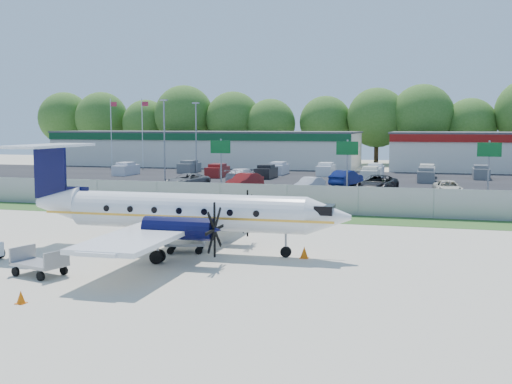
# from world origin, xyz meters

# --- Properties ---
(ground) EXTENTS (170.00, 170.00, 0.00)m
(ground) POSITION_xyz_m (0.00, 0.00, 0.00)
(ground) COLOR beige
(ground) RESTS_ON ground
(grass_verge) EXTENTS (170.00, 4.00, 0.02)m
(grass_verge) POSITION_xyz_m (0.00, 12.00, 0.01)
(grass_verge) COLOR #2D561E
(grass_verge) RESTS_ON ground
(access_road) EXTENTS (170.00, 8.00, 0.02)m
(access_road) POSITION_xyz_m (0.00, 19.00, 0.01)
(access_road) COLOR black
(access_road) RESTS_ON ground
(parking_lot) EXTENTS (170.00, 32.00, 0.02)m
(parking_lot) POSITION_xyz_m (0.00, 40.00, 0.01)
(parking_lot) COLOR black
(parking_lot) RESTS_ON ground
(perimeter_fence) EXTENTS (120.00, 0.06, 1.99)m
(perimeter_fence) POSITION_xyz_m (0.00, 14.00, 1.00)
(perimeter_fence) COLOR gray
(perimeter_fence) RESTS_ON ground
(building_west) EXTENTS (46.40, 12.40, 5.24)m
(building_west) POSITION_xyz_m (-24.00, 61.98, 2.63)
(building_west) COLOR silver
(building_west) RESTS_ON ground
(sign_left) EXTENTS (1.80, 0.26, 5.00)m
(sign_left) POSITION_xyz_m (-8.00, 22.91, 3.61)
(sign_left) COLOR gray
(sign_left) RESTS_ON ground
(sign_mid) EXTENTS (1.80, 0.26, 5.00)m
(sign_mid) POSITION_xyz_m (3.00, 22.91, 3.61)
(sign_mid) COLOR gray
(sign_mid) RESTS_ON ground
(sign_right) EXTENTS (1.80, 0.26, 5.00)m
(sign_right) POSITION_xyz_m (14.00, 22.91, 3.61)
(sign_right) COLOR gray
(sign_right) RESTS_ON ground
(flagpole_west) EXTENTS (1.06, 0.12, 10.00)m
(flagpole_west) POSITION_xyz_m (-35.92, 55.00, 5.64)
(flagpole_west) COLOR white
(flagpole_west) RESTS_ON ground
(flagpole_east) EXTENTS (1.06, 0.12, 10.00)m
(flagpole_east) POSITION_xyz_m (-30.92, 55.00, 5.64)
(flagpole_east) COLOR white
(flagpole_east) RESTS_ON ground
(light_pole_nw) EXTENTS (0.90, 0.35, 9.09)m
(light_pole_nw) POSITION_xyz_m (-20.00, 38.00, 5.23)
(light_pole_nw) COLOR gray
(light_pole_nw) RESTS_ON ground
(light_pole_sw) EXTENTS (0.90, 0.35, 9.09)m
(light_pole_sw) POSITION_xyz_m (-20.00, 48.00, 5.23)
(light_pole_sw) COLOR gray
(light_pole_sw) RESTS_ON ground
(tree_line) EXTENTS (112.00, 6.00, 14.00)m
(tree_line) POSITION_xyz_m (0.00, 74.00, 0.00)
(tree_line) COLOR #325E1B
(tree_line) RESTS_ON ground
(aircraft) EXTENTS (16.71, 16.51, 5.21)m
(aircraft) POSITION_xyz_m (-1.81, -1.02, 2.01)
(aircraft) COLOR white
(aircraft) RESTS_ON ground
(baggage_cart_near) EXTENTS (2.45, 1.84, 1.14)m
(baggage_cart_near) POSITION_xyz_m (-5.53, -7.27, 0.53)
(baggage_cart_near) COLOR gray
(baggage_cart_near) RESTS_ON ground
(baggage_cart_far) EXTENTS (2.20, 1.68, 1.02)m
(baggage_cart_far) POSITION_xyz_m (-1.58, -1.06, 0.47)
(baggage_cart_far) COLOR gray
(baggage_cart_far) RESTS_ON ground
(cone_nose) EXTENTS (0.40, 0.40, 0.56)m
(cone_nose) POSITION_xyz_m (4.29, -0.85, 0.27)
(cone_nose) COLOR #DC5D06
(cone_nose) RESTS_ON ground
(cone_port_wing) EXTENTS (0.33, 0.33, 0.47)m
(cone_port_wing) POSITION_xyz_m (-3.68, -11.07, 0.22)
(cone_port_wing) COLOR #DC5D06
(cone_port_wing) RESTS_ON ground
(cone_starboard_wing) EXTENTS (0.40, 0.40, 0.57)m
(cone_starboard_wing) POSITION_xyz_m (-6.27, 11.11, 0.27)
(cone_starboard_wing) COLOR #DC5D06
(cone_starboard_wing) RESTS_ON ground
(road_car_west) EXTENTS (5.08, 2.21, 1.46)m
(road_car_west) POSITION_xyz_m (-15.69, 16.81, 0.00)
(road_car_west) COLOR black
(road_car_west) RESTS_ON ground
(road_car_mid) EXTENTS (4.05, 1.74, 1.36)m
(road_car_mid) POSITION_xyz_m (3.53, 20.62, 0.00)
(road_car_mid) COLOR maroon
(road_car_mid) RESTS_ON ground
(parked_car_a) EXTENTS (3.84, 5.54, 1.41)m
(parked_car_a) POSITION_xyz_m (-13.73, 29.31, 0.00)
(parked_car_a) COLOR #595B5E
(parked_car_a) RESTS_ON ground
(parked_car_b) EXTENTS (2.72, 5.01, 1.57)m
(parked_car_b) POSITION_xyz_m (-7.66, 29.06, 0.00)
(parked_car_b) COLOR maroon
(parked_car_b) RESTS_ON ground
(parked_car_c) EXTENTS (2.43, 4.45, 1.39)m
(parked_car_c) POSITION_xyz_m (-1.16, 28.17, 0.00)
(parked_car_c) COLOR silver
(parked_car_c) RESTS_ON ground
(parked_car_d) EXTENTS (3.76, 6.38, 1.66)m
(parked_car_d) POSITION_xyz_m (4.94, 28.94, 0.00)
(parked_car_d) COLOR black
(parked_car_d) RESTS_ON ground
(parked_car_e) EXTENTS (2.72, 4.99, 1.33)m
(parked_car_e) POSITION_xyz_m (11.10, 28.70, 0.00)
(parked_car_e) COLOR beige
(parked_car_e) RESTS_ON ground
(parked_car_f) EXTENTS (2.94, 5.74, 1.60)m
(parked_car_f) POSITION_xyz_m (-9.88, 35.69, 0.00)
(parked_car_f) COLOR silver
(parked_car_f) RESTS_ON ground
(parked_car_g) EXTENTS (3.04, 5.21, 1.62)m
(parked_car_g) POSITION_xyz_m (1.26, 35.18, 0.00)
(parked_car_g) COLOR navy
(parked_car_g) RESTS_ON ground
(far_parking_rows) EXTENTS (56.00, 10.00, 1.60)m
(far_parking_rows) POSITION_xyz_m (0.00, 45.00, 0.00)
(far_parking_rows) COLOR gray
(far_parking_rows) RESTS_ON ground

